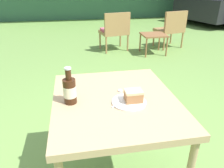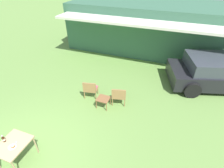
{
  "view_description": "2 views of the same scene",
  "coord_description": "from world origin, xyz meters",
  "views": [
    {
      "loc": [
        -0.22,
        -1.13,
        1.38
      ],
      "look_at": [
        0.0,
        0.1,
        0.77
      ],
      "focal_mm": 35.0,
      "sensor_mm": 36.0,
      "label": 1
    },
    {
      "loc": [
        3.49,
        -1.77,
        4.66
      ],
      "look_at": [
        1.58,
        3.3,
        0.9
      ],
      "focal_mm": 28.0,
      "sensor_mm": 36.0,
      "label": 2
    }
  ],
  "objects": [
    {
      "name": "loose_bottle_cap",
      "position": [
        0.05,
        0.09,
        0.73
      ],
      "size": [
        0.03,
        0.03,
        0.01
      ],
      "color": "silver",
      "rests_on": "patio_table"
    },
    {
      "name": "cake_on_plate",
      "position": [
        0.09,
        -0.06,
        0.75
      ],
      "size": [
        0.2,
        0.2,
        0.08
      ],
      "color": "white",
      "rests_on": "patio_table"
    },
    {
      "name": "wicker_chair_cushioned",
      "position": [
        0.64,
        3.31,
        0.44
      ],
      "size": [
        0.61,
        0.54,
        0.79
      ],
      "rotation": [
        0.0,
        0.0,
        3.34
      ],
      "color": "#9E7547",
      "rests_on": "ground_plane"
    },
    {
      "name": "fork",
      "position": [
        0.04,
        -0.07,
        0.73
      ],
      "size": [
        0.15,
        0.08,
        0.01
      ],
      "color": "silver",
      "rests_on": "patio_table"
    },
    {
      "name": "cola_bottle_near",
      "position": [
        -0.26,
        0.0,
        0.8
      ],
      "size": [
        0.07,
        0.07,
        0.22
      ],
      "color": "#381E0F",
      "rests_on": "patio_table"
    },
    {
      "name": "garden_side_table",
      "position": [
        1.36,
        2.95,
        0.35
      ],
      "size": [
        0.47,
        0.45,
        0.4
      ],
      "color": "brown",
      "rests_on": "ground_plane"
    },
    {
      "name": "patio_table",
      "position": [
        0.0,
        0.0,
        0.65
      ],
      "size": [
        0.74,
        0.84,
        0.72
      ],
      "color": "tan",
      "rests_on": "ground_plane"
    },
    {
      "name": "wicker_chair_plain",
      "position": [
        1.87,
        3.3,
        0.45
      ],
      "size": [
        0.63,
        0.56,
        0.79
      ],
      "rotation": [
        0.0,
        0.0,
        3.38
      ],
      "color": "#9E7547",
      "rests_on": "ground_plane"
    }
  ]
}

